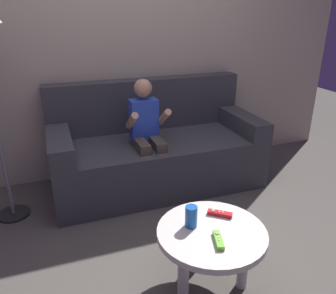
{
  "coord_description": "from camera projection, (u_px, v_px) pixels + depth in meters",
  "views": [
    {
      "loc": [
        -0.66,
        -1.48,
        1.49
      ],
      "look_at": [
        0.06,
        0.51,
        0.62
      ],
      "focal_mm": 36.06,
      "sensor_mm": 36.0,
      "label": 1
    }
  ],
  "objects": [
    {
      "name": "couch",
      "position": [
        155.0,
        150.0,
        3.02
      ],
      "size": [
        1.8,
        0.8,
        0.9
      ],
      "color": "#38383D",
      "rests_on": "ground"
    },
    {
      "name": "ground_plane",
      "position": [
        188.0,
        271.0,
        2.07
      ],
      "size": [
        9.01,
        9.01,
        0.0
      ],
      "primitive_type": "plane",
      "color": "#4C4742"
    },
    {
      "name": "game_remote_lime_center",
      "position": [
        218.0,
        240.0,
        1.7
      ],
      "size": [
        0.08,
        0.14,
        0.03
      ],
      "color": "#72C638",
      "rests_on": "coffee_table"
    },
    {
      "name": "wall_back",
      "position": [
        121.0,
        38.0,
        2.95
      ],
      "size": [
        4.51,
        0.05,
        2.5
      ],
      "primitive_type": "cube",
      "color": "#B2A38E",
      "rests_on": "ground"
    },
    {
      "name": "coffee_table",
      "position": [
        211.0,
        240.0,
        1.82
      ],
      "size": [
        0.59,
        0.59,
        0.4
      ],
      "color": "beige",
      "rests_on": "ground"
    },
    {
      "name": "soda_can",
      "position": [
        191.0,
        217.0,
        1.81
      ],
      "size": [
        0.07,
        0.07,
        0.12
      ],
      "primitive_type": "cylinder",
      "color": "#1959B2",
      "rests_on": "coffee_table"
    },
    {
      "name": "person_seated_on_couch",
      "position": [
        147.0,
        132.0,
        2.73
      ],
      "size": [
        0.32,
        0.39,
        0.98
      ],
      "color": "#4C4238",
      "rests_on": "ground"
    },
    {
      "name": "game_remote_red_near_edge",
      "position": [
        220.0,
        214.0,
        1.92
      ],
      "size": [
        0.13,
        0.12,
        0.03
      ],
      "color": "red",
      "rests_on": "coffee_table"
    }
  ]
}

